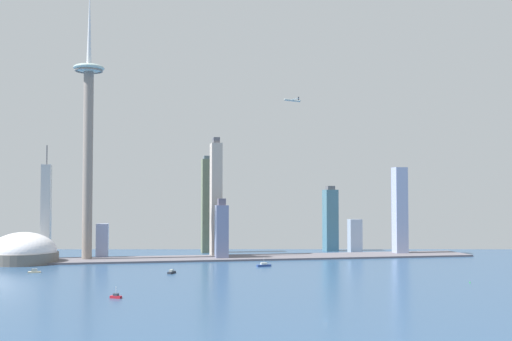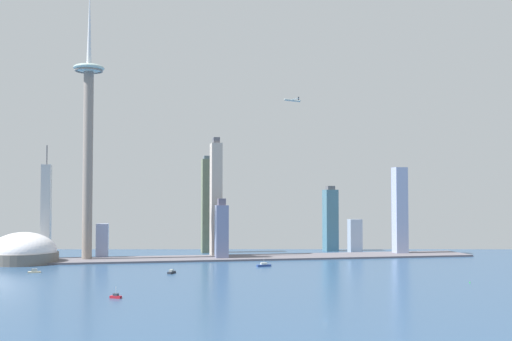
% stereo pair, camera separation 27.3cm
% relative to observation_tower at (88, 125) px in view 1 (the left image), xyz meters
% --- Properties ---
extents(ground_plane, '(6000.00, 6000.00, 0.00)m').
position_rel_observation_tower_xyz_m(ground_plane, '(186.62, -441.90, -177.98)').
color(ground_plane, navy).
extents(waterfront_pier, '(681.07, 73.35, 2.41)m').
position_rel_observation_tower_xyz_m(waterfront_pier, '(186.62, -9.12, -176.78)').
color(waterfront_pier, '#5E5A62').
rests_on(waterfront_pier, ground).
extents(observation_tower, '(40.54, 40.54, 367.47)m').
position_rel_observation_tower_xyz_m(observation_tower, '(0.00, 0.00, 0.00)').
color(observation_tower, gray).
rests_on(observation_tower, ground).
extents(stadium_dome, '(86.39, 86.39, 50.59)m').
position_rel_observation_tower_xyz_m(stadium_dome, '(-76.14, -18.12, -165.75)').
color(stadium_dome, '#66615B').
rests_on(stadium_dome, ground).
extents(skyscraper_0, '(16.08, 26.57, 46.89)m').
position_rel_observation_tower_xyz_m(skyscraper_0, '(18.05, 34.16, -154.54)').
color(skyscraper_0, '#8E9BC4').
rests_on(skyscraper_0, ground).
extents(skyscraper_1, '(14.30, 20.98, 145.53)m').
position_rel_observation_tower_xyz_m(skyscraper_1, '(167.70, 90.97, -106.83)').
color(skyscraper_1, '#677359').
rests_on(skyscraper_1, ground).
extents(skyscraper_2, '(19.19, 23.63, 100.70)m').
position_rel_observation_tower_xyz_m(skyscraper_2, '(359.97, 82.50, -129.51)').
color(skyscraper_2, '#427083').
rests_on(skyscraper_2, ground).
extents(skyscraper_3, '(18.11, 18.32, 126.62)m').
position_rel_observation_tower_xyz_m(skyscraper_3, '(441.18, 6.05, -114.67)').
color(skyscraper_3, '#9CA8CF').
rests_on(skyscraper_3, ground).
extents(skyscraper_4, '(18.61, 15.36, 50.06)m').
position_rel_observation_tower_xyz_m(skyscraper_4, '(386.43, 45.77, -152.95)').
color(skyscraper_4, '#9FAFC5').
rests_on(skyscraper_4, ground).
extents(skyscraper_5, '(14.97, 25.96, 167.45)m').
position_rel_observation_tower_xyz_m(skyscraper_5, '(173.65, 26.29, -96.85)').
color(skyscraper_5, '#B7AA9F').
rests_on(skyscraper_5, ground).
extents(skyscraper_6, '(16.65, 19.61, 81.40)m').
position_rel_observation_tower_xyz_m(skyscraper_6, '(175.89, -15.54, -140.05)').
color(skyscraper_6, '#747EA6').
rests_on(skyscraper_6, ground).
extents(skyscraper_7, '(12.08, 19.82, 152.99)m').
position_rel_observation_tower_xyz_m(skyscraper_7, '(-55.20, 26.29, -114.49)').
color(skyscraper_7, '#B0B4B9').
rests_on(skyscraper_7, ground).
extents(boat_0, '(10.14, 8.01, 9.82)m').
position_rel_observation_tower_xyz_m(boat_0, '(45.59, -319.19, -176.50)').
color(boat_0, '#AE1A26').
rests_on(boat_0, ground).
extents(boat_1, '(17.83, 7.97, 11.36)m').
position_rel_observation_tower_xyz_m(boat_1, '(213.69, -111.53, -176.25)').
color(boat_1, navy).
rests_on(boat_1, ground).
extents(boat_2, '(10.20, 14.53, 4.47)m').
position_rel_observation_tower_xyz_m(boat_2, '(100.84, -159.59, -176.33)').
color(boat_2, '#252A34').
rests_on(boat_2, ground).
extents(boat_3, '(13.46, 4.93, 4.38)m').
position_rel_observation_tower_xyz_m(boat_3, '(-47.01, -124.44, -176.42)').
color(boat_3, beige).
rests_on(boat_3, ground).
extents(channel_buoy_0, '(1.06, 1.06, 2.11)m').
position_rel_observation_tower_xyz_m(channel_buoy_0, '(379.15, -293.22, -176.92)').
color(channel_buoy_0, green).
rests_on(channel_buoy_0, ground).
extents(airplane, '(27.67, 26.77, 7.83)m').
position_rel_observation_tower_xyz_m(airplane, '(285.35, 29.15, 46.47)').
color(airplane, '#A8BABB').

